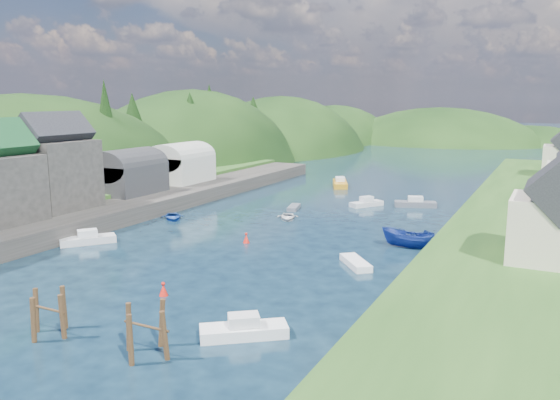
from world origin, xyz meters
The scene contains 13 objects.
ground centered at (0.00, 50.00, 0.00)m, with size 600.00×600.00×0.00m, color black.
hillside_left centered at (-45.00, 75.00, -8.03)m, with size 44.00×245.56×52.00m.
far_hills centered at (1.22, 174.01, -10.80)m, with size 103.00×68.00×44.00m.
hill_trees centered at (-0.22, 64.37, 11.18)m, with size 90.49×149.22×12.76m.
quay_left centered at (-24.00, 20.00, 1.00)m, with size 12.00×110.00×2.00m, color #2D2B28.
terrace_left_grass centered at (-31.00, 20.00, 1.25)m, with size 12.00×110.00×2.50m, color #234719.
boat_sheds centered at (-26.00, 39.00, 5.27)m, with size 7.00×21.00×7.50m.
terrace_right centered at (25.00, 40.00, 1.20)m, with size 16.00×120.00×2.40m, color #234719.
piling_cluster_near centered at (-1.50, -1.46, 1.17)m, with size 2.85×2.69×3.49m.
piling_cluster_far centered at (5.87, -0.85, 1.23)m, with size 3.25×3.03×3.60m.
channel_buoy_near centered at (0.43, 7.42, 0.48)m, with size 0.70×0.70×1.10m.
channel_buoy_far centered at (-1.80, 23.74, 0.48)m, with size 0.70×0.70×1.10m.
moored_boats centered at (-2.02, 25.99, 0.59)m, with size 37.02×90.93×2.09m.
Camera 1 is at (26.30, -23.95, 14.82)m, focal length 35.00 mm.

